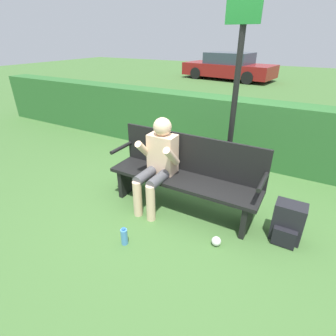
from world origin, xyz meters
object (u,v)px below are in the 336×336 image
(person_seated, at_px, (158,160))
(parked_car, at_px, (229,67))
(signpost, at_px, (235,94))
(backpack, at_px, (287,223))
(park_bench, at_px, (185,174))
(water_bottle, at_px, (124,236))

(person_seated, bearing_deg, parked_car, 103.76)
(person_seated, xyz_separation_m, signpost, (0.69, 0.66, 0.76))
(person_seated, relative_size, backpack, 2.57)
(park_bench, bearing_deg, person_seated, -155.58)
(backpack, xyz_separation_m, water_bottle, (-1.51, -0.95, -0.12))
(person_seated, xyz_separation_m, backpack, (1.58, 0.11, -0.43))
(signpost, bearing_deg, parked_car, 107.98)
(person_seated, bearing_deg, water_bottle, -84.74)
(backpack, relative_size, water_bottle, 2.16)
(person_seated, xyz_separation_m, parked_car, (-2.79, 11.38, -0.04))
(backpack, relative_size, signpost, 0.18)
(park_bench, bearing_deg, parked_car, 105.42)
(backpack, xyz_separation_m, signpost, (-0.89, 0.56, 1.20))
(park_bench, bearing_deg, backpack, -1.60)
(signpost, bearing_deg, park_bench, -126.10)
(park_bench, xyz_separation_m, water_bottle, (-0.24, -0.98, -0.38))
(park_bench, relative_size, water_bottle, 9.27)
(person_seated, bearing_deg, park_bench, 24.42)
(backpack, distance_m, signpost, 1.59)
(backpack, distance_m, parked_car, 12.10)
(backpack, height_order, parked_car, parked_car)
(person_seated, relative_size, signpost, 0.47)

